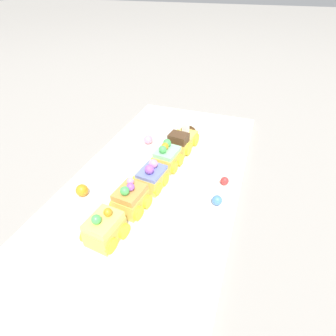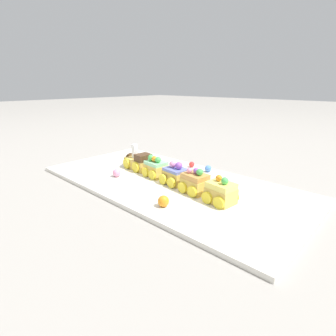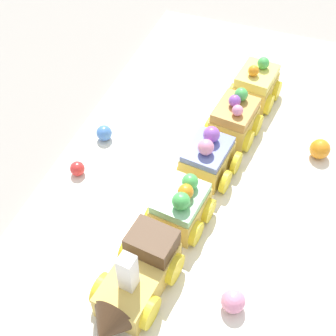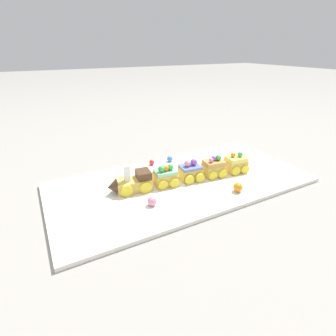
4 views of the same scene
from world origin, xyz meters
The scene contains 11 objects.
ground_plane centered at (0.00, 0.00, 0.00)m, with size 10.00×10.00×0.00m, color gray.
display_board centered at (0.00, 0.00, 0.01)m, with size 0.83×0.40×0.01m, color white.
cake_train_locomotive centered at (0.17, -0.02, 0.04)m, with size 0.14×0.08×0.09m.
cake_car_mint centered at (0.06, -0.01, 0.04)m, with size 0.08×0.08×0.07m.
cake_car_blueberry centered at (-0.03, 0.00, 0.04)m, with size 0.08×0.08×0.07m.
cake_car_caramel centered at (-0.12, 0.01, 0.04)m, with size 0.08×0.08×0.07m.
cake_car_lemon centered at (-0.21, 0.02, 0.04)m, with size 0.08×0.08×0.07m.
gumball_red centered at (0.03, -0.16, 0.02)m, with size 0.02×0.02×0.02m, color red.
gumball_blue centered at (-0.04, -0.16, 0.02)m, with size 0.02×0.02×0.02m, color #4C84E0.
gumball_orange centered at (-0.12, 0.14, 0.03)m, with size 0.03×0.03×0.03m, color orange.
gumball_pink centered at (0.15, 0.09, 0.03)m, with size 0.03×0.03×0.03m, color pink.
Camera 2 is at (-0.52, 0.56, 0.30)m, focal length 28.00 mm.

